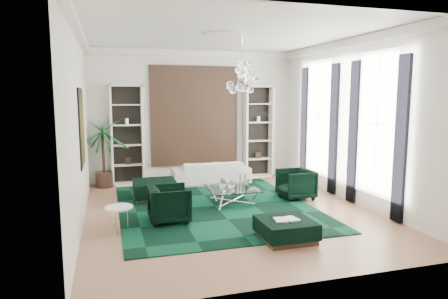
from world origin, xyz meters
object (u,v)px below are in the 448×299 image
object	(u,v)px
palm	(103,142)
ottoman_side	(155,190)
side_table	(119,220)
ottoman_front	(286,230)
armchair_left	(169,204)
coffee_table	(232,196)
sofa	(211,172)
armchair_right	(296,184)

from	to	relation	value
palm	ottoman_side	bearing A→B (deg)	-54.46
ottoman_side	side_table	size ratio (longest dim) A/B	1.99
palm	ottoman_front	bearing A→B (deg)	-59.03
ottoman_front	palm	world-z (taller)	palm
armchair_left	palm	xyz separation A→B (m)	(-1.26, 3.51, 0.89)
ottoman_side	side_table	xyz separation A→B (m)	(-0.90, -2.24, 0.02)
coffee_table	ottoman_side	size ratio (longest dim) A/B	1.12
ottoman_front	coffee_table	bearing A→B (deg)	94.56
coffee_table	ottoman_front	world-z (taller)	coffee_table
armchair_left	coffee_table	distance (m)	1.83
sofa	ottoman_side	size ratio (longest dim) A/B	2.19
ottoman_side	sofa	bearing A→B (deg)	36.98
ottoman_front	sofa	bearing A→B (deg)	91.60
sofa	ottoman_front	size ratio (longest dim) A/B	2.44
armchair_left	palm	size ratio (longest dim) A/B	0.32
sofa	armchair_left	xyz separation A→B (m)	(-1.66, -3.16, 0.04)
sofa	armchair_right	size ratio (longest dim) A/B	2.78
armchair_left	ottoman_side	bearing A→B (deg)	2.33
armchair_right	side_table	distance (m)	4.41
ottoman_front	side_table	size ratio (longest dim) A/B	1.80
sofa	side_table	distance (m)	4.42
sofa	ottoman_side	xyz separation A→B (m)	(-1.73, -1.31, -0.10)
armchair_right	armchair_left	bearing A→B (deg)	-73.93
armchair_right	side_table	size ratio (longest dim) A/B	1.58
armchair_right	ottoman_front	size ratio (longest dim) A/B	0.88
ottoman_side	side_table	distance (m)	2.42
armchair_left	side_table	distance (m)	1.06
coffee_table	palm	xyz separation A→B (m)	(-2.86, 2.62, 1.06)
ottoman_front	side_table	world-z (taller)	side_table
armchair_right	side_table	world-z (taller)	armchair_right
coffee_table	side_table	world-z (taller)	side_table
side_table	ottoman_front	bearing A→B (deg)	-23.13
coffee_table	armchair_right	bearing A→B (deg)	1.37
palm	side_table	bearing A→B (deg)	-85.86
armchair_right	coffee_table	distance (m)	1.64
armchair_right	side_table	bearing A→B (deg)	-72.58
coffee_table	ottoman_side	xyz separation A→B (m)	(-1.67, 0.96, 0.03)
armchair_right	palm	xyz separation A→B (m)	(-4.49, 2.58, 0.89)
ottoman_side	palm	distance (m)	2.28
armchair_left	sofa	bearing A→B (deg)	-27.71
coffee_table	ottoman_front	size ratio (longest dim) A/B	1.24
armchair_left	armchair_right	world-z (taller)	armchair_left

